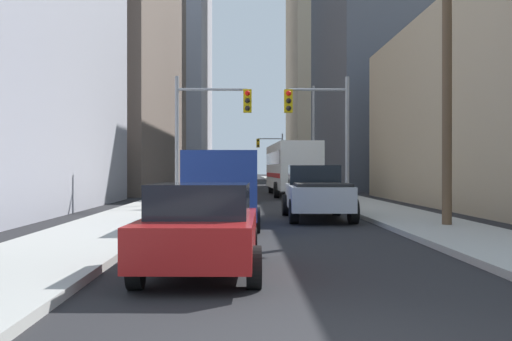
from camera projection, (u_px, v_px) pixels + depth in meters
sidewalk_left at (201, 187)px, 55.60m from camera, size 2.91×160.00×0.15m
sidewalk_right at (303, 187)px, 55.82m from camera, size 2.91×160.00×0.15m
city_bus at (291, 167)px, 39.67m from camera, size 2.84×11.57×3.40m
pickup_truck_silver at (316, 193)px, 21.12m from camera, size 2.20×5.47×1.90m
cargo_van_blue at (223, 185)px, 18.09m from camera, size 2.16×5.23×2.26m
sedan_red at (201, 228)px, 10.07m from camera, size 1.96×4.27×1.52m
sedan_white at (221, 193)px, 24.38m from camera, size 1.95×4.21×1.52m
sedan_grey at (230, 187)px, 33.26m from camera, size 1.95×4.24×1.52m
traffic_signal_near_left at (209, 119)px, 27.27m from camera, size 3.49×0.44×6.00m
traffic_signal_near_right at (320, 120)px, 27.39m from camera, size 2.98×0.44×6.00m
traffic_signal_far_right at (271, 150)px, 71.39m from camera, size 3.19×0.44×6.00m
utility_pole_right at (447, 64)px, 17.42m from camera, size 2.20×0.28×9.11m
street_lamp_right at (309, 129)px, 41.16m from camera, size 2.05×0.32×7.50m
building_left_mid_office at (45, 48)px, 51.55m from camera, size 21.46×29.60×24.42m
building_right_mid_block at (461, 74)px, 56.97m from camera, size 25.99×23.15×21.66m
building_right_far_highrise at (334, 1)px, 98.21m from camera, size 14.15×23.37×58.82m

